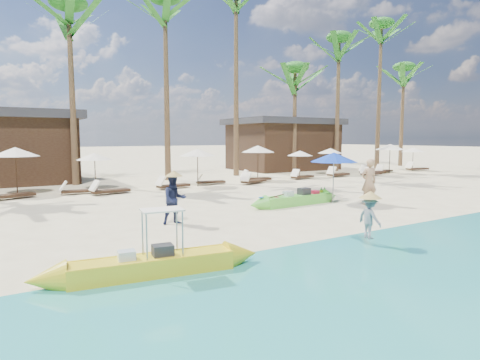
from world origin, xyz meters
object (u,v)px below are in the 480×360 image
blue_umbrella (334,157)px  tourist (369,182)px  green_canoe (297,199)px  yellow_canoe (153,265)px

blue_umbrella → tourist: bearing=-49.6°
tourist → blue_umbrella: size_ratio=0.89×
green_canoe → yellow_canoe: bearing=-149.8°
yellow_canoe → blue_umbrella: (9.33, 4.63, 1.68)m
blue_umbrella → green_canoe: bearing=165.7°
yellow_canoe → tourist: tourist is taller
green_canoe → blue_umbrella: size_ratio=2.45×
tourist → blue_umbrella: 1.70m
green_canoe → yellow_canoe: size_ratio=1.02×
yellow_canoe → blue_umbrella: size_ratio=2.39×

